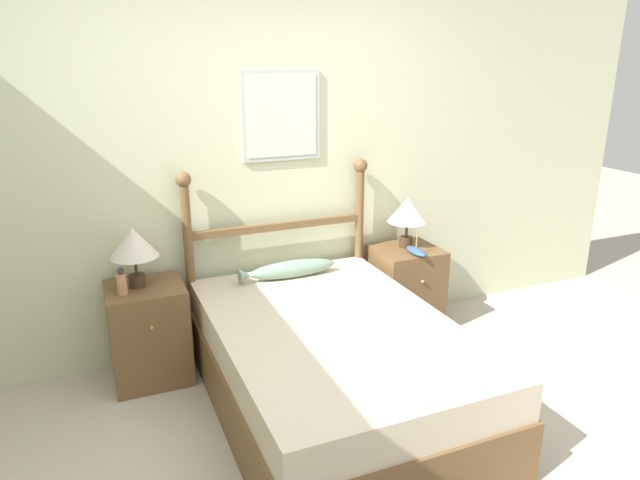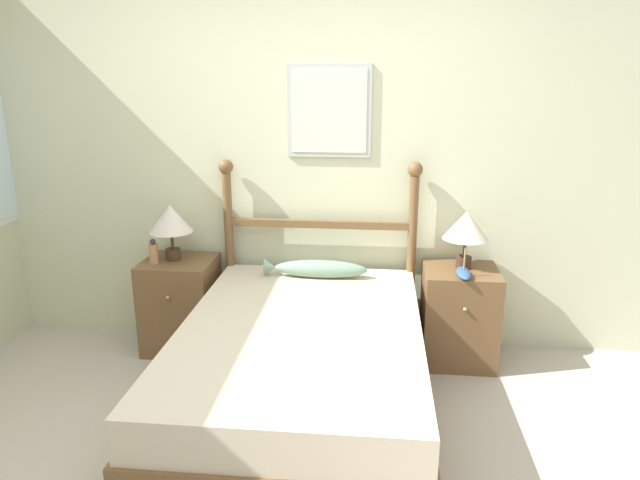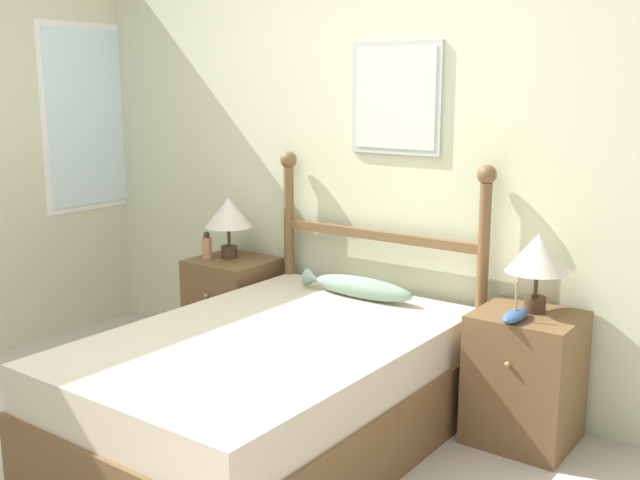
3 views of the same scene
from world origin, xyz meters
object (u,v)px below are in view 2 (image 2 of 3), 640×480
model_boat (464,273)px  nightstand_left (181,304)px  table_lamp_right (466,227)px  nightstand_right (459,315)px  bottle (154,253)px  fish_pillow (317,269)px  table_lamp_left (171,220)px  bed (301,372)px

model_boat → nightstand_left: bearing=175.7°
nightstand_left → model_boat: size_ratio=2.82×
table_lamp_right → nightstand_right: bearing=-108.1°
bottle → fish_pillow: bearing=2.9°
table_lamp_left → fish_pillow: bearing=-2.4°
bed → nightstand_left: bearing=140.7°
nightstand_right → table_lamp_left: bearing=179.5°
bottle → nightstand_right: bearing=2.3°
nightstand_left → table_lamp_left: 0.59m
bed → model_boat: bearing=34.1°
nightstand_right → fish_pillow: 0.98m
bottle → model_boat: size_ratio=0.75×
nightstand_left → table_lamp_right: size_ratio=1.69×
nightstand_right → model_boat: model_boat is taller
nightstand_right → fish_pillow: size_ratio=0.94×
table_lamp_left → table_lamp_right: 1.93m
nightstand_right → fish_pillow: bearing=-178.5°
bed → table_lamp_left: size_ratio=5.15×
bed → fish_pillow: fish_pillow is taller
nightstand_left → table_lamp_left: size_ratio=1.69×
nightstand_left → model_boat: bearing=-4.3°
model_boat → fish_pillow: size_ratio=0.33×
nightstand_right → table_lamp_right: size_ratio=1.69×
nightstand_right → table_lamp_left: table_lamp_left is taller
bottle → nightstand_left: bearing=30.9°
nightstand_left → bottle: size_ratio=3.75×
bed → fish_pillow: size_ratio=2.86×
table_lamp_left → table_lamp_right: size_ratio=1.00×
bed → bottle: 1.34m
nightstand_left → table_lamp_right: table_lamp_right is taller
model_boat → fish_pillow: bearing=172.9°
table_lamp_left → bottle: bearing=-134.7°
model_boat → bottle: bearing=178.3°
bed → nightstand_left: 1.21m
table_lamp_right → nightstand_left: bearing=-178.8°
bed → table_lamp_right: 1.40m
bottle → table_lamp_right: bearing=3.4°
table_lamp_left → fish_pillow: 1.02m
nightstand_right → table_lamp_right: bearing=71.9°
table_lamp_right → fish_pillow: size_ratio=0.55×
bed → model_boat: size_ratio=8.59×
table_lamp_left → bottle: 0.24m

